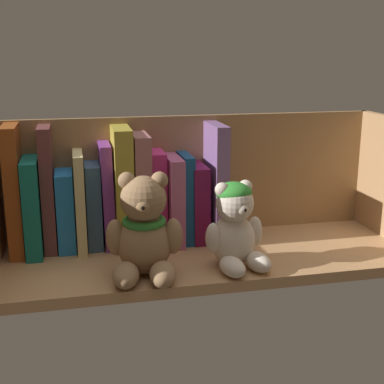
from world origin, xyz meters
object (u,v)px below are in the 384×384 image
Objects in this scene: book_10 at (172,198)px; book_5 at (93,205)px; book_12 at (198,201)px; book_7 at (122,186)px; book_8 at (140,189)px; book_3 at (66,210)px; book_1 at (33,204)px; teddy_bear_larger at (144,233)px; book_11 at (185,197)px; book_9 at (156,196)px; book_2 at (48,189)px; book_4 at (80,200)px; book_13 at (213,181)px; teddy_bear_smaller at (235,227)px; book_0 at (15,189)px; book_6 at (107,195)px.

book_5 is at bearing 180.00° from book_10.
book_7 is at bearing 180.00° from book_12.
book_3 is at bearing 180.00° from book_8.
book_1 reaches higher than teddy_bear_larger.
book_3 is 26.13cm from book_12.
book_12 is (2.81, 0.00, -1.07)cm from book_11.
book_5 is 12.37cm from book_9.
teddy_bear_larger reaches higher than book_5.
book_2 is at bearing 0.00° from book_1.
book_8 is at bearing 0.00° from book_4.
book_13 reaches higher than book_3.
book_3 is 5.31cm from book_5.
book_13 reaches higher than book_12.
teddy_bear_smaller is at bearing -29.44° from book_3.
book_4 is 2.81cm from book_5.
book_10 is at bearing 0.00° from book_5.
book_0 reaches higher than book_7.
book_1 is 32.03cm from book_12.
book_6 is at bearing 106.18° from teddy_bear_larger.
book_12 is at bearing 0.00° from book_8.
book_1 is at bearing 180.00° from book_11.
book_7 is at bearing 180.00° from book_8.
book_8 is (20.23, 0.00, 1.90)cm from book_1.
book_10 is (17.95, 0.00, -0.75)cm from book_4.
book_6 is at bearing 142.10° from teddy_bear_smaller.
book_1 is 0.83× the size of book_8.
book_0 reaches higher than book_11.
teddy_bear_larger reaches higher than book_10.
book_0 reaches higher than book_8.
book_0 is 5.91cm from book_2.
book_0 is at bearing 180.00° from book_1.
book_0 reaches higher than book_3.
book_11 is (29.19, 0.00, -0.28)cm from book_1.
book_6 is 1.15× the size of book_11.
book_6 is 0.86× the size of book_13.
book_5 is (11.15, 0.00, -0.85)cm from book_1.
book_1 reaches higher than book_3.
book_6 is 12.83cm from book_10.
book_4 is at bearing 180.00° from book_7.
book_3 is at bearing 180.00° from book_6.
book_1 is 16.98cm from book_7.
book_4 reaches higher than book_9.
book_4 is 0.86× the size of book_8.
book_6 is at bearing 180.00° from book_12.
book_8 is at bearing 0.00° from book_7.
book_6 reaches higher than teddy_bear_smaller.
book_5 is (14.20, 0.00, -3.92)cm from book_0.
book_0 is 1.11× the size of book_8.
book_6 is at bearing 180.00° from book_11.
book_1 is 23.48cm from book_9.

